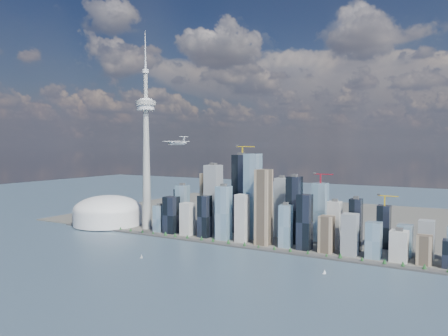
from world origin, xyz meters
The scene contains 10 objects.
ground centered at (0.00, 0.00, 0.00)m, with size 4000.00×4000.00×0.00m, color #374B61.
seawall centered at (0.00, 250.00, 2.00)m, with size 1100.00×22.00×4.00m, color #383838.
land centered at (0.00, 700.00, 1.50)m, with size 1400.00×900.00×3.00m, color #4C4C47.
shoreline_trees centered at (0.00, 250.00, 8.78)m, with size 960.53×7.20×8.80m.
skyscraper_cluster centered at (59.62, 336.82, 72.49)m, with size 736.00×142.00×235.19m.
needle_tower centered at (-300.00, 310.00, 235.84)m, with size 56.00×56.00×550.50m.
dome_stadium centered at (-440.00, 300.00, 39.44)m, with size 200.00×200.00×86.00m.
airplane centered at (-76.43, 147.97, 243.30)m, with size 72.45×64.89×18.30m.
sailboat_west centered at (-103.35, 57.26, 3.17)m, with size 7.11×2.08×9.88m.
sailboat_east centered at (264.84, 138.10, 3.13)m, with size 7.00×3.63×9.77m.
Camera 1 is at (499.87, -642.02, 237.88)m, focal length 35.00 mm.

